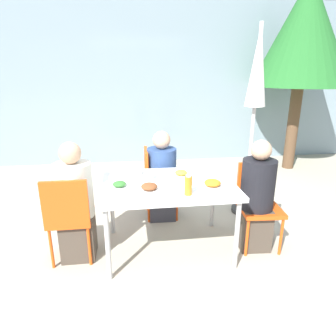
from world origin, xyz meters
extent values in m
plane|color=#B2A893|center=(0.00, 0.00, 0.00)|extent=(24.00, 24.00, 0.00)
cube|color=gray|center=(0.00, 3.28, 1.50)|extent=(10.00, 0.20, 3.00)
cube|color=white|center=(0.00, 0.00, 0.71)|extent=(1.26, 0.92, 0.04)
cylinder|color=#B7B7B7|center=(-0.57, -0.40, 0.34)|extent=(0.04, 0.04, 0.69)
cylinder|color=#B7B7B7|center=(0.57, -0.40, 0.34)|extent=(0.04, 0.04, 0.69)
cylinder|color=#B7B7B7|center=(-0.57, 0.40, 0.34)|extent=(0.04, 0.04, 0.69)
cylinder|color=#B7B7B7|center=(0.57, 0.40, 0.34)|extent=(0.04, 0.04, 0.69)
cube|color=#E54C14|center=(-0.93, 0.00, 0.42)|extent=(0.40, 0.40, 0.04)
cube|color=#E54C14|center=(-0.93, -0.18, 0.65)|extent=(0.40, 0.04, 0.42)
cylinder|color=#E54C14|center=(-1.10, 0.17, 0.20)|extent=(0.03, 0.03, 0.40)
cylinder|color=#E54C14|center=(-0.76, 0.17, 0.20)|extent=(0.03, 0.03, 0.40)
cylinder|color=#E54C14|center=(-1.10, -0.17, 0.20)|extent=(0.03, 0.03, 0.40)
cylinder|color=#E54C14|center=(-0.76, -0.17, 0.20)|extent=(0.03, 0.03, 0.40)
cube|color=#473D33|center=(-0.88, 0.00, 0.22)|extent=(0.31, 0.31, 0.44)
cylinder|color=beige|center=(-0.88, 0.00, 0.70)|extent=(0.35, 0.35, 0.52)
sphere|color=tan|center=(-0.88, 0.00, 1.06)|extent=(0.20, 0.20, 0.20)
cube|color=#E54C14|center=(0.93, -0.07, 0.42)|extent=(0.43, 0.43, 0.04)
cube|color=#E54C14|center=(0.95, 0.11, 0.65)|extent=(0.40, 0.07, 0.42)
cylinder|color=#E54C14|center=(1.09, -0.25, 0.20)|extent=(0.03, 0.03, 0.40)
cylinder|color=#E54C14|center=(0.75, -0.23, 0.20)|extent=(0.03, 0.03, 0.40)
cylinder|color=#E54C14|center=(1.11, 0.09, 0.20)|extent=(0.03, 0.03, 0.40)
cylinder|color=#E54C14|center=(0.78, 0.11, 0.20)|extent=(0.03, 0.03, 0.40)
cube|color=#473D33|center=(0.88, -0.07, 0.22)|extent=(0.32, 0.32, 0.44)
cylinder|color=black|center=(0.88, -0.07, 0.69)|extent=(0.33, 0.33, 0.50)
sphere|color=tan|center=(0.88, -0.07, 1.04)|extent=(0.20, 0.20, 0.20)
cube|color=#E54C14|center=(0.02, 0.76, 0.42)|extent=(0.41, 0.41, 0.04)
cube|color=#E54C14|center=(-0.16, 0.76, 0.65)|extent=(0.05, 0.40, 0.42)
cylinder|color=#E54C14|center=(0.20, 0.93, 0.20)|extent=(0.03, 0.03, 0.40)
cylinder|color=#E54C14|center=(0.19, 0.59, 0.20)|extent=(0.03, 0.03, 0.40)
cylinder|color=#E54C14|center=(-0.14, 0.93, 0.20)|extent=(0.03, 0.03, 0.40)
cylinder|color=#E54C14|center=(-0.15, 0.59, 0.20)|extent=(0.03, 0.03, 0.40)
cube|color=#383842|center=(0.02, 0.71, 0.22)|extent=(0.32, 0.32, 0.44)
cylinder|color=navy|center=(0.02, 0.71, 0.66)|extent=(0.35, 0.35, 0.44)
sphere|color=tan|center=(0.02, 0.71, 0.99)|extent=(0.21, 0.21, 0.21)
cylinder|color=#333333|center=(1.12, 0.72, 0.03)|extent=(0.36, 0.36, 0.05)
cylinder|color=#BCBCBC|center=(1.12, 0.72, 1.13)|extent=(0.04, 0.04, 2.26)
cone|color=silver|center=(1.12, 0.72, 1.81)|extent=(0.24, 0.24, 0.90)
cylinder|color=white|center=(0.16, 0.17, 0.73)|extent=(0.22, 0.22, 0.01)
ellipsoid|color=gold|center=(0.16, 0.17, 0.77)|extent=(0.12, 0.12, 0.05)
cylinder|color=white|center=(0.39, -0.17, 0.73)|extent=(0.28, 0.28, 0.01)
ellipsoid|color=orange|center=(0.39, -0.17, 0.77)|extent=(0.15, 0.15, 0.06)
cylinder|color=white|center=(-0.19, -0.18, 0.73)|extent=(0.27, 0.27, 0.01)
ellipsoid|color=brown|center=(-0.19, -0.18, 0.77)|extent=(0.15, 0.15, 0.06)
cylinder|color=white|center=(-0.46, -0.07, 0.73)|extent=(0.22, 0.22, 0.01)
ellipsoid|color=#33702D|center=(-0.46, -0.07, 0.77)|extent=(0.12, 0.12, 0.05)
cylinder|color=#B7751E|center=(0.14, -0.31, 0.81)|extent=(0.07, 0.07, 0.17)
cylinder|color=white|center=(0.14, -0.31, 0.90)|extent=(0.05, 0.05, 0.02)
cylinder|color=white|center=(-0.17, 0.11, 0.77)|extent=(0.08, 0.08, 0.09)
cylinder|color=white|center=(-0.33, 0.29, 0.75)|extent=(0.20, 0.20, 0.05)
cylinder|color=brown|center=(2.61, 2.39, 0.74)|extent=(0.20, 0.20, 1.49)
cone|color=#236628|center=(2.61, 2.39, 2.36)|extent=(1.65, 1.65, 1.74)
camera|label=1|loc=(-0.36, -2.66, 1.76)|focal=32.00mm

